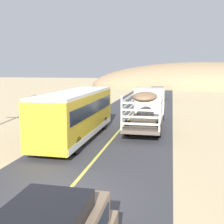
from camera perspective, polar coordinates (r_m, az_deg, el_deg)
The scene contains 9 objects.
ground_plane at distance 11.27m, azimuth -9.51°, elevation -16.26°, with size 240.00×240.00×0.00m, color #CCB284.
road_surface at distance 11.26m, azimuth -9.51°, elevation -16.21°, with size 8.00×120.00×0.02m, color #38383D.
road_centre_line at distance 11.26m, azimuth -9.51°, elevation -16.16°, with size 0.16×117.60×0.00m, color #D8CC4C.
livestock_truck at distance 24.05m, azimuth 7.35°, elevation 1.71°, with size 2.53×9.70×3.02m.
bus at distance 19.00m, azimuth -7.21°, elevation -0.32°, with size 2.54×10.00×3.21m.
car_far at distance 42.71m, azimuth 9.09°, elevation 3.84°, with size 1.90×4.62×1.93m.
boulder_near_shoulder at distance 40.73m, azimuth -15.19°, elevation 2.62°, with size 1.70×2.04×1.07m, color #84705B.
boulder_mid_field at distance 32.31m, azimuth -8.25°, elevation 0.99°, with size 1.26×0.86×0.76m, color #756656.
distant_hill at distance 73.92m, azimuth 17.89°, elevation 4.76°, with size 56.64×24.62×12.34m, color #997C5A.
Camera 1 is at (3.82, -9.47, 4.76)m, focal length 45.48 mm.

